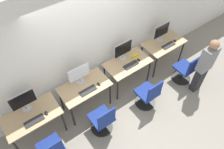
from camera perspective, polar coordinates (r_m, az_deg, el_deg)
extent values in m
plane|color=gray|center=(5.24, 0.81, -7.27)|extent=(20.00, 20.00, 0.00)
cube|color=silver|center=(4.60, -4.64, 8.83)|extent=(12.00, 0.05, 2.80)
cube|color=tan|center=(4.47, -20.33, -10.04)|extent=(1.07, 0.62, 0.02)
cylinder|color=black|center=(4.67, -23.35, -17.45)|extent=(0.04, 0.04, 0.73)
cylinder|color=black|center=(4.67, -12.46, -11.96)|extent=(0.04, 0.04, 0.73)
cylinder|color=black|center=(4.95, -25.42, -12.61)|extent=(0.04, 0.04, 0.73)
cylinder|color=black|center=(4.95, -15.28, -7.52)|extent=(0.04, 0.04, 0.73)
cylinder|color=#B2B2B7|center=(4.57, -21.30, -8.17)|extent=(0.18, 0.18, 0.01)
cylinder|color=#B2B2B7|center=(4.52, -21.50, -7.78)|extent=(0.04, 0.04, 0.10)
cube|color=#B2B2B7|center=(4.36, -22.31, -6.17)|extent=(0.49, 0.01, 0.35)
cube|color=black|center=(4.35, -22.27, -6.25)|extent=(0.46, 0.01, 0.33)
cube|color=#262628|center=(4.36, -19.65, -11.34)|extent=(0.37, 0.14, 0.02)
ellipsoid|color=black|center=(4.38, -16.79, -9.61)|extent=(0.06, 0.09, 0.03)
cube|color=navy|center=(4.43, -15.69, -17.92)|extent=(0.44, 0.44, 0.05)
cube|color=tan|center=(4.62, -7.26, -3.15)|extent=(1.07, 0.62, 0.02)
cylinder|color=black|center=(4.69, -10.22, -10.74)|extent=(0.04, 0.04, 0.73)
cylinder|color=black|center=(4.93, -0.46, -5.15)|extent=(0.04, 0.04, 0.73)
cylinder|color=black|center=(4.97, -13.17, -6.41)|extent=(0.04, 0.04, 0.73)
cylinder|color=black|center=(5.20, -3.83, -1.36)|extent=(0.04, 0.04, 0.73)
cylinder|color=#B2B2B7|center=(4.70, -8.25, -1.81)|extent=(0.18, 0.18, 0.01)
cylinder|color=#B2B2B7|center=(4.65, -8.33, -1.38)|extent=(0.04, 0.04, 0.10)
cube|color=#B2B2B7|center=(4.49, -8.66, 0.40)|extent=(0.49, 0.01, 0.35)
cube|color=silver|center=(4.49, -8.61, 0.34)|extent=(0.46, 0.01, 0.33)
cube|color=#262628|center=(4.52, -6.30, -4.20)|extent=(0.37, 0.14, 0.02)
ellipsoid|color=black|center=(4.60, -3.50, -2.50)|extent=(0.06, 0.09, 0.03)
cylinder|color=black|center=(4.91, -2.66, -13.44)|extent=(0.48, 0.48, 0.03)
cylinder|color=black|center=(4.74, -2.75, -12.37)|extent=(0.04, 0.04, 0.36)
cube|color=navy|center=(4.56, -2.84, -11.15)|extent=(0.44, 0.44, 0.05)
cube|color=navy|center=(4.26, -1.41, -11.44)|extent=(0.40, 0.04, 0.44)
cube|color=tan|center=(5.05, 4.13, 3.07)|extent=(1.07, 0.62, 0.02)
cylinder|color=black|center=(5.00, 1.46, -4.01)|extent=(0.04, 0.04, 0.73)
cylinder|color=black|center=(5.44, 9.59, 0.86)|extent=(0.04, 0.04, 0.73)
cylinder|color=black|center=(5.27, -1.97, -0.34)|extent=(0.04, 0.04, 0.73)
cylinder|color=black|center=(5.68, 6.06, 4.04)|extent=(0.04, 0.04, 0.73)
cylinder|color=#B2B2B7|center=(5.14, 2.80, 4.45)|extent=(0.18, 0.18, 0.01)
cylinder|color=#B2B2B7|center=(5.10, 2.83, 4.90)|extent=(0.04, 0.04, 0.10)
cube|color=#B2B2B7|center=(4.95, 2.89, 6.71)|extent=(0.49, 0.01, 0.35)
cube|color=black|center=(4.95, 2.95, 6.66)|extent=(0.46, 0.01, 0.33)
cube|color=#262628|center=(4.98, 4.94, 2.50)|extent=(0.37, 0.14, 0.02)
ellipsoid|color=black|center=(5.10, 6.94, 3.82)|extent=(0.06, 0.09, 0.03)
cylinder|color=black|center=(5.29, 8.59, -7.12)|extent=(0.48, 0.48, 0.03)
cylinder|color=black|center=(5.13, 8.84, -5.92)|extent=(0.04, 0.04, 0.36)
cube|color=navy|center=(4.96, 9.11, -4.58)|extent=(0.44, 0.44, 0.05)
cube|color=navy|center=(4.70, 11.12, -4.39)|extent=(0.40, 0.04, 0.44)
cube|color=tan|center=(5.69, 13.43, 8.03)|extent=(1.07, 0.62, 0.02)
cylinder|color=black|center=(5.55, 11.16, 1.80)|extent=(0.04, 0.04, 0.73)
cylinder|color=black|center=(6.13, 17.67, 5.68)|extent=(0.04, 0.04, 0.73)
cylinder|color=black|center=(5.79, 7.62, 4.89)|extent=(0.04, 0.04, 0.73)
cylinder|color=black|center=(6.35, 14.23, 8.38)|extent=(0.04, 0.04, 0.73)
cylinder|color=#B2B2B7|center=(5.75, 12.39, 9.00)|extent=(0.18, 0.18, 0.01)
cylinder|color=#B2B2B7|center=(5.72, 12.48, 9.43)|extent=(0.04, 0.04, 0.10)
cube|color=#B2B2B7|center=(5.59, 12.82, 11.15)|extent=(0.49, 0.01, 0.35)
cube|color=black|center=(5.58, 12.88, 11.10)|extent=(0.46, 0.01, 0.33)
cube|color=#262628|center=(5.61, 14.51, 7.38)|extent=(0.37, 0.14, 0.02)
ellipsoid|color=black|center=(5.78, 16.12, 8.50)|extent=(0.06, 0.09, 0.03)
cylinder|color=black|center=(5.95, 17.51, -0.85)|extent=(0.48, 0.48, 0.03)
cylinder|color=black|center=(5.81, 17.94, 0.38)|extent=(0.04, 0.04, 0.36)
cube|color=navy|center=(5.67, 18.42, 1.73)|extent=(0.44, 0.44, 0.05)
cube|color=navy|center=(5.43, 20.59, 2.19)|extent=(0.40, 0.04, 0.44)
cube|color=#232328|center=(5.60, 21.61, -1.09)|extent=(0.25, 0.16, 0.72)
cube|color=slate|center=(5.14, 23.71, 3.70)|extent=(0.36, 0.20, 0.62)
sphere|color=#9E7051|center=(4.88, 25.20, 7.08)|extent=(0.20, 0.20, 0.20)
cube|color=yellow|center=(5.14, 5.98, 4.78)|extent=(0.16, 0.03, 0.08)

